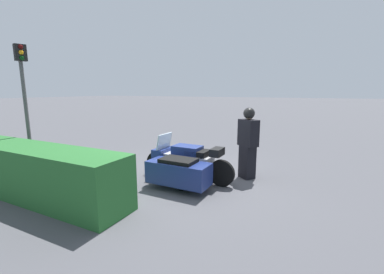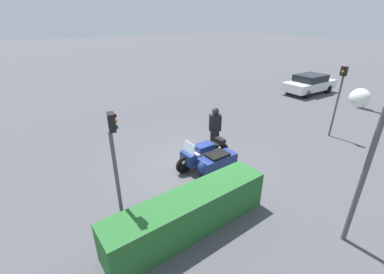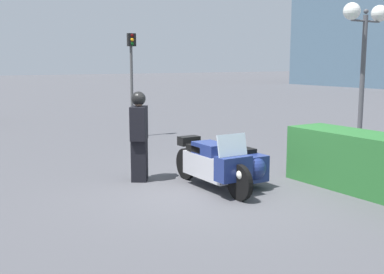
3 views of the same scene
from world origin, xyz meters
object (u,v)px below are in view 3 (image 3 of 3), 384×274
twin_lamp_post (365,32)px  traffic_light_far (132,69)px  police_motorcycle (226,163)px  officer_rider (139,134)px

twin_lamp_post → traffic_light_far: (-6.03, -3.51, -0.97)m
police_motorcycle → officer_rider: 1.87m
police_motorcycle → officer_rider: bearing=-137.6°
police_motorcycle → traffic_light_far: bearing=170.7°
police_motorcycle → traffic_light_far: traffic_light_far is taller
officer_rider → twin_lamp_post: size_ratio=0.48×
officer_rider → police_motorcycle: bearing=-13.4°
officer_rider → traffic_light_far: bearing=100.8°
officer_rider → twin_lamp_post: 6.30m
twin_lamp_post → officer_rider: bearing=-97.1°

